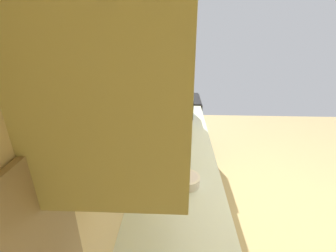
# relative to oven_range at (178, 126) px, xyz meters

# --- Properties ---
(ground_plane) EXTENTS (6.66, 6.66, 0.00)m
(ground_plane) POSITION_rel_oven_range_xyz_m (-1.54, -1.15, -0.47)
(ground_plane) COLOR tan
(wall_back) EXTENTS (4.28, 0.12, 2.81)m
(wall_back) POSITION_rel_oven_range_xyz_m (-1.54, 0.38, 0.93)
(wall_back) COLOR #E3C07C
(wall_back) RESTS_ON ground_plane
(counter_run) EXTENTS (3.31, 0.64, 0.91)m
(counter_run) POSITION_rel_oven_range_xyz_m (-1.97, 0.02, -0.01)
(counter_run) COLOR tan
(counter_run) RESTS_ON ground_plane
(upper_cabinets) EXTENTS (2.07, 0.33, 0.73)m
(upper_cabinets) POSITION_rel_oven_range_xyz_m (-1.97, 0.16, 1.45)
(upper_cabinets) COLOR #CBBD6A
(oven_range) EXTENTS (0.64, 0.66, 1.09)m
(oven_range) POSITION_rel_oven_range_xyz_m (0.00, 0.00, 0.00)
(oven_range) COLOR black
(oven_range) RESTS_ON ground_plane
(microwave) EXTENTS (0.47, 0.38, 0.29)m
(microwave) POSITION_rel_oven_range_xyz_m (-0.78, 0.04, 0.58)
(microwave) COLOR white
(microwave) RESTS_ON counter_run
(bowl) EXTENTS (0.19, 0.19, 0.06)m
(bowl) POSITION_rel_oven_range_xyz_m (-2.06, -0.05, 0.48)
(bowl) COLOR silver
(bowl) RESTS_ON counter_run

